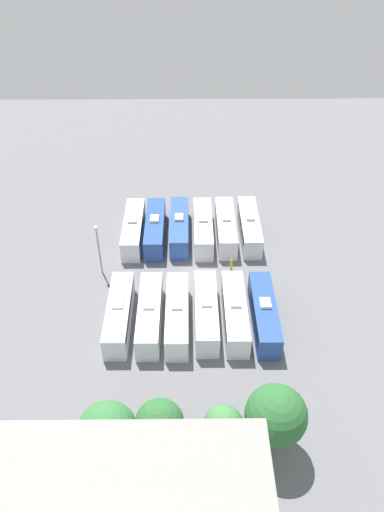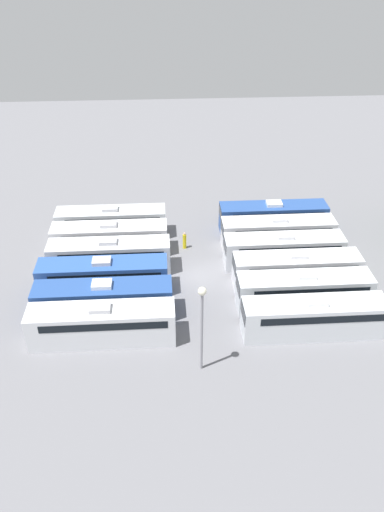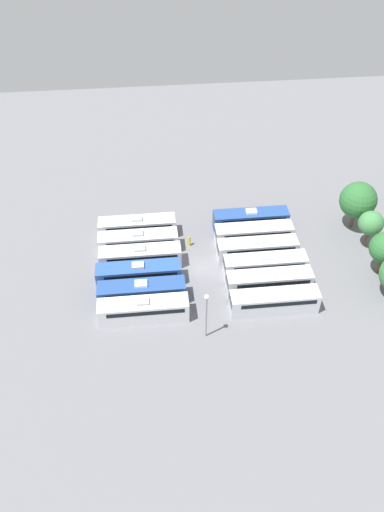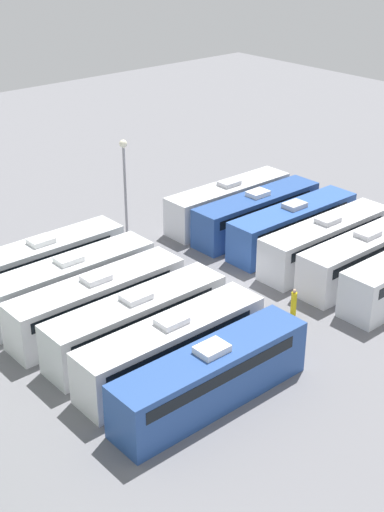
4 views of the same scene
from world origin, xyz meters
name	(u,v)px [view 1 (image 1 of 4)]	position (x,y,z in m)	size (l,w,h in m)	color
ground_plane	(192,276)	(0.00, 0.00, 0.00)	(120.33, 120.33, 0.00)	slate
bus_0	(249,226)	(-8.24, -8.64, 1.66)	(2.59, 11.35, 3.38)	silver
bus_1	(226,227)	(-4.89, -8.55, 1.66)	(2.59, 11.35, 3.38)	white
bus_2	(203,228)	(-1.68, -8.34, 1.66)	(2.59, 11.35, 3.38)	silver
bus_3	(179,227)	(1.65, -8.66, 1.66)	(2.59, 11.35, 3.38)	#2D56A8
bus_4	(155,228)	(5.07, -8.34, 1.66)	(2.59, 11.35, 3.38)	#284C93
bus_5	(133,229)	(8.10, -8.21, 1.66)	(2.59, 11.35, 3.38)	silver
bus_6	(264,313)	(-8.24, 8.49, 1.66)	(2.59, 11.35, 3.38)	#284C93
bus_7	(235,312)	(-4.90, 8.31, 1.66)	(2.59, 11.35, 3.38)	silver
bus_8	(206,311)	(-1.61, 8.17, 1.66)	(2.59, 11.35, 3.38)	silver
bus_9	(177,314)	(1.72, 8.60, 1.66)	(2.59, 11.35, 3.38)	white
bus_10	(150,314)	(4.86, 8.49, 1.66)	(2.59, 11.35, 3.38)	silver
bus_11	(119,313)	(8.34, 8.40, 1.66)	(2.59, 11.35, 3.38)	silver
worker_person	(231,265)	(-5.19, -1.16, 0.84)	(0.36, 0.36, 1.81)	gold
light_pole	(98,241)	(11.66, -0.81, 5.04)	(0.60, 0.60, 7.38)	gray
tree_0	(276,416)	(-7.05, 24.06, 4.98)	(5.47, 5.47, 7.73)	brown
tree_1	(223,426)	(-2.54, 24.52, 4.20)	(3.58, 3.58, 6.03)	brown
tree_2	(160,424)	(2.95, 24.39, 4.44)	(4.30, 4.30, 6.62)	brown
tree_3	(108,431)	(7.43, 24.71, 3.87)	(5.20, 5.20, 6.47)	brown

